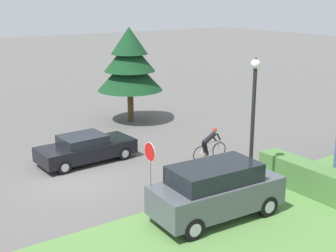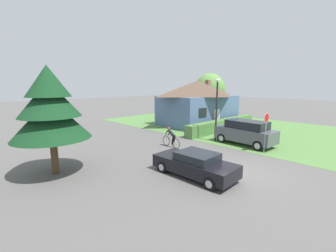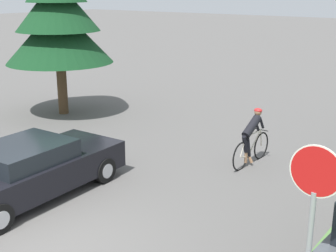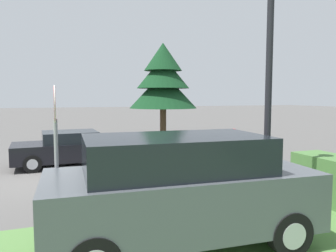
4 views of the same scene
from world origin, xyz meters
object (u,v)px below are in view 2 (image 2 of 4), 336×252
object	(u,v)px
cyclist	(171,137)
street_lamp	(217,102)
sedan_left_lane	(195,164)
stop_sign	(266,125)
deciduous_tree_right	(210,89)
parked_suv_right	(245,132)
conifer_tall_near	(50,108)
cottage_house	(197,102)

from	to	relation	value
cyclist	street_lamp	size ratio (longest dim) A/B	0.36
sedan_left_lane	street_lamp	size ratio (longest dim) A/B	0.85
cyclist	stop_sign	world-z (taller)	stop_sign
cyclist	deciduous_tree_right	bearing A→B (deg)	-61.20
parked_suv_right	conifer_tall_near	distance (m)	13.39
stop_sign	deciduous_tree_right	bearing A→B (deg)	-131.04
cyclist	conifer_tall_near	xyz separation A→B (m)	(-7.96, 0.56, 2.73)
cyclist	deciduous_tree_right	xyz separation A→B (m)	(15.51, 7.76, 3.21)
stop_sign	conifer_tall_near	world-z (taller)	conifer_tall_near
cottage_house	cyclist	size ratio (longest dim) A/B	5.00
deciduous_tree_right	parked_suv_right	bearing A→B (deg)	-134.13
cottage_house	conifer_tall_near	world-z (taller)	conifer_tall_near
cottage_house	conifer_tall_near	size ratio (longest dim) A/B	1.66
cottage_house	stop_sign	size ratio (longest dim) A/B	3.37
parked_suv_right	street_lamp	size ratio (longest dim) A/B	0.88
stop_sign	deciduous_tree_right	world-z (taller)	deciduous_tree_right
deciduous_tree_right	cottage_house	bearing A→B (deg)	-155.65
parked_suv_right	street_lamp	xyz separation A→B (m)	(-0.69, 2.25, 2.26)
conifer_tall_near	deciduous_tree_right	distance (m)	24.55
street_lamp	cottage_house	bearing A→B (deg)	49.57
stop_sign	street_lamp	distance (m)	4.40
cyclist	street_lamp	xyz separation A→B (m)	(3.87, -1.29, 2.53)
sedan_left_lane	stop_sign	distance (m)	6.67
sedan_left_lane	street_lamp	bearing A→B (deg)	-65.73
sedan_left_lane	conifer_tall_near	size ratio (longest dim) A/B	0.80
cottage_house	parked_suv_right	xyz separation A→B (m)	(-4.55, -8.39, -1.64)
cyclist	street_lamp	world-z (taller)	street_lamp
parked_suv_right	conifer_tall_near	size ratio (longest dim) A/B	0.83
cottage_house	parked_suv_right	distance (m)	9.69
street_lamp	deciduous_tree_right	world-z (taller)	deciduous_tree_right
stop_sign	street_lamp	xyz separation A→B (m)	(0.35, 4.18, 1.35)
parked_suv_right	street_lamp	distance (m)	3.26
cottage_house	cyclist	world-z (taller)	cottage_house
street_lamp	sedan_left_lane	bearing A→B (deg)	-153.52
stop_sign	parked_suv_right	bearing A→B (deg)	-117.00
cyclist	street_lamp	distance (m)	4.80
street_lamp	cyclist	bearing A→B (deg)	161.56
street_lamp	conifer_tall_near	bearing A→B (deg)	171.11
street_lamp	deciduous_tree_right	distance (m)	14.76
cyclist	conifer_tall_near	size ratio (longest dim) A/B	0.33
sedan_left_lane	street_lamp	xyz separation A→B (m)	(6.85, 3.41, 2.63)
cyclist	stop_sign	xyz separation A→B (m)	(3.52, -5.47, 1.19)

